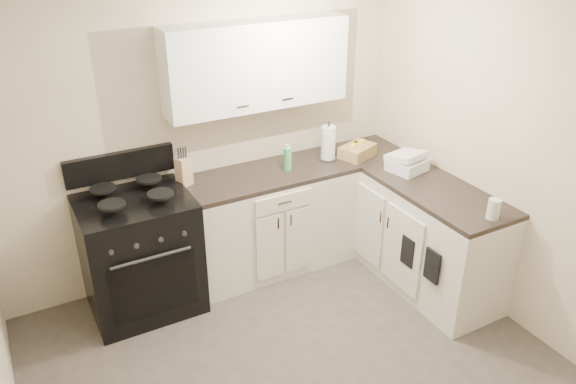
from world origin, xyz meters
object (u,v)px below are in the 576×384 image
paper_towel (328,143)px  wicker_basket (357,151)px  stove (140,257)px  knife_block (184,171)px  countertop_grill (407,165)px

paper_towel → wicker_basket: 0.30m
stove → knife_block: bearing=16.7°
stove → wicker_basket: 2.12m
paper_towel → countertop_grill: 0.72m
stove → paper_towel: paper_towel is taller
stove → wicker_basket: size_ratio=3.19×
paper_towel → wicker_basket: bearing=-17.5°
knife_block → wicker_basket: knife_block is taller
knife_block → paper_towel: paper_towel is taller
countertop_grill → stove: bearing=154.9°
stove → countertop_grill: countertop_grill is taller
knife_block → paper_towel: bearing=-26.5°
knife_block → countertop_grill: (1.78, -0.65, -0.07)m
countertop_grill → wicker_basket: bearing=101.5°
stove → knife_block: knife_block is taller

